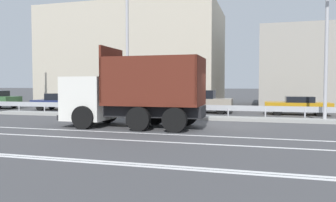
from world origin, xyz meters
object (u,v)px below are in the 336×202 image
(street_lamp_2, at_px, (327,33))
(parked_car_3, at_px, (204,102))
(dump_truck, at_px, (119,100))
(street_lamp_1, at_px, (126,29))
(parked_car_2, at_px, (129,101))
(parked_car_1, at_px, (62,102))
(parked_car_4, at_px, (298,105))
(median_road_sign, at_px, (103,98))

(street_lamp_2, xyz_separation_m, parked_car_3, (-7.09, 4.50, -3.83))
(dump_truck, distance_m, street_lamp_1, 5.87)
(street_lamp_1, xyz_separation_m, parked_car_2, (-1.60, 4.30, -4.57))
(street_lamp_1, relative_size, parked_car_1, 2.06)
(street_lamp_1, bearing_deg, street_lamp_2, 0.69)
(street_lamp_1, bearing_deg, parked_car_1, 150.74)
(street_lamp_1, height_order, parked_car_3, street_lamp_1)
(street_lamp_2, bearing_deg, parked_car_4, 100.60)
(street_lamp_2, bearing_deg, dump_truck, -156.73)
(dump_truck, xyz_separation_m, parked_car_1, (-8.55, 8.08, -0.60))
(median_road_sign, distance_m, street_lamp_2, 13.23)
(median_road_sign, distance_m, parked_car_1, 6.71)
(median_road_sign, relative_size, parked_car_4, 0.53)
(dump_truck, bearing_deg, parked_car_2, 18.79)
(parked_car_2, relative_size, parked_car_4, 1.11)
(parked_car_2, bearing_deg, street_lamp_2, 73.75)
(dump_truck, distance_m, parked_car_2, 8.87)
(dump_truck, bearing_deg, median_road_sign, 34.95)
(parked_car_3, height_order, parked_car_4, parked_car_3)
(street_lamp_2, xyz_separation_m, parked_car_1, (-18.26, 3.90, -3.95))
(parked_car_4, bearing_deg, parked_car_3, 91.50)
(median_road_sign, distance_m, parked_car_4, 12.76)
(dump_truck, bearing_deg, street_lamp_2, -67.46)
(street_lamp_1, distance_m, parked_car_4, 12.19)
(street_lamp_1, relative_size, parked_car_4, 2.32)
(street_lamp_1, distance_m, parked_car_2, 6.47)
(median_road_sign, relative_size, parked_car_3, 0.56)
(street_lamp_1, bearing_deg, dump_truck, -71.49)
(street_lamp_2, xyz_separation_m, parked_car_4, (-0.87, 4.65, -3.98))
(median_road_sign, xyz_separation_m, parked_car_1, (-5.49, 3.83, -0.48))
(parked_car_4, bearing_deg, street_lamp_2, -169.25)
(dump_truck, xyz_separation_m, parked_car_4, (8.85, 8.83, -0.63))
(dump_truck, height_order, street_lamp_2, street_lamp_2)
(parked_car_1, distance_m, parked_car_2, 5.59)
(median_road_sign, distance_m, parked_car_2, 4.12)
(median_road_sign, xyz_separation_m, street_lamp_2, (12.77, -0.07, 3.47))
(parked_car_2, xyz_separation_m, parked_car_4, (11.80, 0.48, -0.10))
(street_lamp_2, bearing_deg, parked_car_1, 167.96)
(street_lamp_2, distance_m, parked_car_4, 6.18)
(parked_car_2, distance_m, parked_car_4, 11.82)
(dump_truck, relative_size, parked_car_4, 1.60)
(parked_car_3, bearing_deg, parked_car_1, -88.05)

